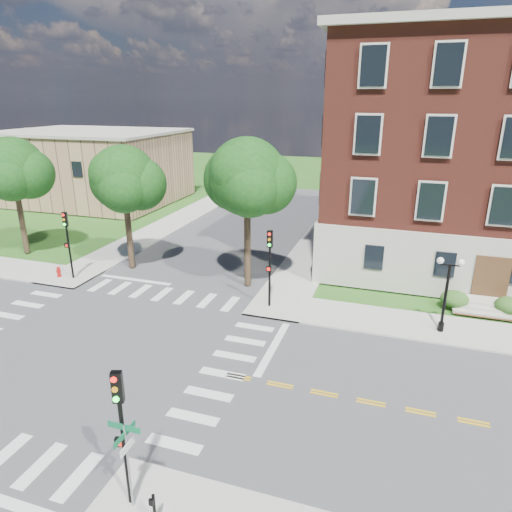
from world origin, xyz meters
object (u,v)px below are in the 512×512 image
(traffic_signal_se, at_px, (121,423))
(traffic_signal_ne, at_px, (270,259))
(push_button_post, at_px, (154,509))
(traffic_signal_nw, at_px, (67,237))
(street_sign_pole, at_px, (127,450))
(fire_hydrant, at_px, (59,272))
(twin_lamp_west, at_px, (446,291))

(traffic_signal_se, bearing_deg, traffic_signal_ne, 89.59)
(push_button_post, bearing_deg, traffic_signal_se, 155.91)
(traffic_signal_nw, bearing_deg, push_button_post, -45.12)
(street_sign_pole, bearing_deg, fire_hydrant, 135.99)
(twin_lamp_west, bearing_deg, traffic_signal_ne, 179.48)
(twin_lamp_west, bearing_deg, fire_hydrant, 179.93)
(traffic_signal_nw, xyz_separation_m, fire_hydrant, (-1.16, -0.05, -2.72))
(traffic_signal_se, height_order, traffic_signal_nw, same)
(traffic_signal_ne, bearing_deg, traffic_signal_nw, -179.96)
(traffic_signal_ne, relative_size, fire_hydrant, 6.40)
(street_sign_pole, height_order, push_button_post, street_sign_pole)
(traffic_signal_ne, xyz_separation_m, fire_hydrant, (-15.63, -0.06, -2.72))
(twin_lamp_west, relative_size, fire_hydrant, 5.64)
(traffic_signal_ne, bearing_deg, twin_lamp_west, -0.52)
(twin_lamp_west, height_order, street_sign_pole, twin_lamp_west)
(street_sign_pole, bearing_deg, traffic_signal_se, 148.96)
(traffic_signal_se, distance_m, street_sign_pole, 0.89)
(traffic_signal_nw, relative_size, push_button_post, 4.00)
(push_button_post, distance_m, fire_hydrant, 22.86)
(traffic_signal_nw, xyz_separation_m, push_button_post, (15.57, -15.64, -2.39))
(traffic_signal_se, xyz_separation_m, traffic_signal_ne, (0.11, 15.11, 0.00))
(twin_lamp_west, distance_m, push_button_post, 17.93)
(traffic_signal_nw, relative_size, twin_lamp_west, 1.13)
(traffic_signal_nw, relative_size, fire_hydrant, 6.40)
(traffic_signal_nw, bearing_deg, twin_lamp_west, -0.19)
(traffic_signal_ne, distance_m, twin_lamp_west, 9.87)
(traffic_signal_se, height_order, twin_lamp_west, traffic_signal_se)
(twin_lamp_west, distance_m, fire_hydrant, 25.56)
(traffic_signal_ne, relative_size, street_sign_pole, 1.55)
(street_sign_pole, height_order, fire_hydrant, street_sign_pole)
(traffic_signal_se, height_order, traffic_signal_ne, same)
(fire_hydrant, bearing_deg, traffic_signal_nw, 2.41)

